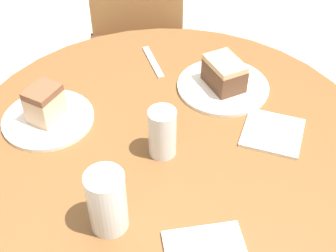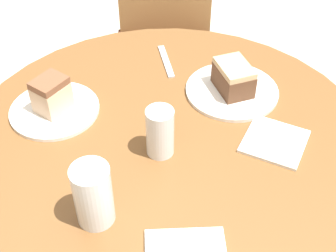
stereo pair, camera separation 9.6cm
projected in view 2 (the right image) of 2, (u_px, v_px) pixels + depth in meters
The scene contains 10 objects.
table at pixel (168, 184), 1.24m from camera, with size 1.02×1.02×0.77m.
chair at pixel (164, 44), 1.98m from camera, with size 0.43×0.43×0.88m.
plate_near at pixel (232, 91), 1.25m from camera, with size 0.25×0.25×0.01m.
plate_far at pixel (55, 110), 1.20m from camera, with size 0.23×0.23×0.01m.
cake_slice_near at pixel (233, 78), 1.23m from camera, with size 0.12×0.13×0.08m.
cake_slice_far at pixel (51, 95), 1.16m from camera, with size 0.10×0.11×0.09m.
glass_lemonade at pixel (160, 134), 1.06m from camera, with size 0.06×0.06×0.12m.
glass_water at pixel (94, 198), 0.91m from camera, with size 0.08×0.08×0.14m.
spoon at pixel (166, 61), 1.36m from camera, with size 0.06×0.16×0.00m.
napkin_side at pixel (275, 141), 1.11m from camera, with size 0.18×0.18×0.01m.
Camera 2 is at (0.05, -0.81, 1.55)m, focal length 50.00 mm.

